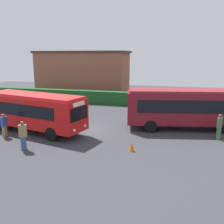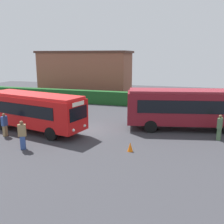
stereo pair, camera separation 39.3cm
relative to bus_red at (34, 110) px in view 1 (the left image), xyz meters
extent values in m
plane|color=#38383D|center=(3.33, 1.53, -1.75)|extent=(64.00, 64.00, 0.00)
cube|color=red|center=(-0.01, 0.00, -0.06)|extent=(8.88, 4.22, 2.27)
cube|color=red|center=(-0.01, 0.00, 1.17)|extent=(8.59, 3.98, 0.20)
cube|color=black|center=(-0.03, 1.25, 0.21)|extent=(6.52, 1.51, 0.91)
cube|color=black|center=(-0.57, -1.11, 0.21)|extent=(6.52, 1.51, 0.91)
cube|color=black|center=(4.18, -0.94, 0.21)|extent=(0.47, 1.92, 0.95)
cube|color=silver|center=(4.18, -0.94, 0.89)|extent=(0.33, 1.29, 0.28)
cylinder|color=black|center=(2.82, 0.49, -1.25)|extent=(1.04, 0.49, 1.00)
cylinder|color=black|center=(2.34, -1.65, -1.25)|extent=(1.04, 0.49, 1.00)
cylinder|color=black|center=(-2.35, 1.66, -1.25)|extent=(1.04, 0.49, 1.00)
cylinder|color=black|center=(-2.84, -0.48, -1.25)|extent=(1.04, 0.49, 1.00)
sphere|color=silver|center=(4.34, -0.31, -0.85)|extent=(0.22, 0.22, 0.22)
sphere|color=silver|center=(4.05, -1.59, -0.85)|extent=(0.22, 0.22, 0.22)
cube|color=maroon|center=(11.50, 4.05, 0.05)|extent=(9.94, 4.49, 2.51)
cube|color=maroon|center=(11.50, 4.05, 1.41)|extent=(9.61, 4.24, 0.20)
cube|color=black|center=(10.93, 5.24, 0.35)|extent=(7.34, 1.62, 1.00)
cube|color=black|center=(11.47, 2.73, 0.35)|extent=(7.34, 1.62, 1.00)
cylinder|color=black|center=(14.17, 5.81, -1.25)|extent=(1.04, 0.48, 1.00)
cylinder|color=black|center=(8.34, 4.56, -1.25)|extent=(1.04, 0.48, 1.00)
cylinder|color=black|center=(8.83, 2.28, -1.25)|extent=(1.04, 0.48, 1.00)
cube|color=olive|center=(-1.49, -1.76, -1.34)|extent=(0.27, 0.30, 0.82)
cube|color=#334C8C|center=(-1.49, -1.76, -0.58)|extent=(0.31, 0.45, 0.71)
sphere|color=brown|center=(-1.49, -1.76, -0.11)|extent=(0.22, 0.22, 0.22)
cube|color=#334C8C|center=(1.47, -3.69, -1.31)|extent=(0.39, 0.36, 0.89)
cube|color=olive|center=(1.47, -3.69, -0.48)|extent=(0.56, 0.47, 0.78)
sphere|color=brown|center=(1.47, -3.69, 0.03)|extent=(0.24, 0.24, 0.24)
cube|color=#4C6B47|center=(13.76, 1.91, -1.32)|extent=(0.34, 0.38, 0.87)
cube|color=#4C6B47|center=(13.76, 1.91, -0.50)|extent=(0.42, 0.55, 0.76)
sphere|color=brown|center=(13.76, 1.91, 0.00)|extent=(0.24, 0.24, 0.24)
cube|color=#1C5222|center=(3.33, 12.55, -0.94)|extent=(44.00, 1.06, 1.61)
cube|color=brown|center=(-3.12, 17.76, 1.37)|extent=(12.90, 5.17, 6.24)
cube|color=#4C2D23|center=(-3.12, 17.76, 4.64)|extent=(13.41, 5.38, 0.30)
cone|color=orange|center=(8.18, -2.06, -1.45)|extent=(0.36, 0.36, 0.60)
camera|label=1|loc=(11.07, -16.97, 4.21)|focal=40.63mm
camera|label=2|loc=(11.45, -16.86, 4.21)|focal=40.63mm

